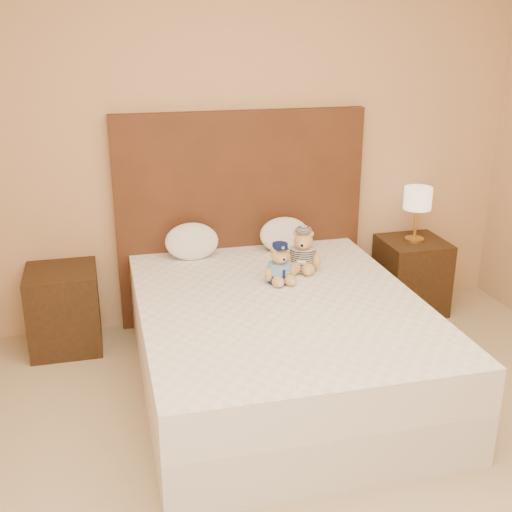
{
  "coord_description": "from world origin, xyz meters",
  "views": [
    {
      "loc": [
        -0.95,
        -2.04,
        2.05
      ],
      "look_at": [
        -0.08,
        1.45,
        0.74
      ],
      "focal_mm": 45.0,
      "sensor_mm": 36.0,
      "label": 1
    }
  ],
  "objects": [
    {
      "name": "pillow_right",
      "position": [
        0.27,
        2.03,
        0.68
      ],
      "size": [
        0.35,
        0.23,
        0.25
      ],
      "primitive_type": "ellipsoid",
      "color": "white",
      "rests_on": "bed"
    },
    {
      "name": "teddy_police",
      "position": [
        0.07,
        1.47,
        0.67
      ],
      "size": [
        0.24,
        0.23,
        0.25
      ],
      "primitive_type": null,
      "rotation": [
        0.0,
        0.0,
        0.12
      ],
      "color": "#BC8049",
      "rests_on": "bed"
    },
    {
      "name": "bed",
      "position": [
        0.0,
        1.2,
        0.28
      ],
      "size": [
        1.6,
        2.0,
        0.55
      ],
      "color": "white",
      "rests_on": "ground"
    },
    {
      "name": "lamp",
      "position": [
        1.25,
        2.0,
        0.85
      ],
      "size": [
        0.2,
        0.2,
        0.4
      ],
      "color": "gold",
      "rests_on": "nightstand_right"
    },
    {
      "name": "pillow_left",
      "position": [
        -0.38,
        2.03,
        0.68
      ],
      "size": [
        0.36,
        0.23,
        0.26
      ],
      "primitive_type": "ellipsoid",
      "color": "white",
      "rests_on": "bed"
    },
    {
      "name": "nightstand_right",
      "position": [
        1.25,
        2.0,
        0.28
      ],
      "size": [
        0.45,
        0.45,
        0.55
      ],
      "primitive_type": "cube",
      "color": "#342210",
      "rests_on": "ground"
    },
    {
      "name": "headboard",
      "position": [
        0.0,
        2.21,
        0.75
      ],
      "size": [
        1.75,
        0.08,
        1.5
      ],
      "primitive_type": "cube",
      "color": "#522A18",
      "rests_on": "ground"
    },
    {
      "name": "teddy_prisoner",
      "position": [
        0.27,
        1.63,
        0.69
      ],
      "size": [
        0.32,
        0.32,
        0.28
      ],
      "primitive_type": null,
      "rotation": [
        0.0,
        0.0,
        -0.42
      ],
      "color": "#BC8049",
      "rests_on": "bed"
    },
    {
      "name": "room_walls",
      "position": [
        0.0,
        0.46,
        1.81
      ],
      "size": [
        4.04,
        4.52,
        2.72
      ],
      "color": "tan",
      "rests_on": "ground"
    },
    {
      "name": "nightstand_left",
      "position": [
        -1.25,
        2.0,
        0.28
      ],
      "size": [
        0.45,
        0.45,
        0.55
      ],
      "primitive_type": "cube",
      "color": "#342210",
      "rests_on": "ground"
    }
  ]
}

